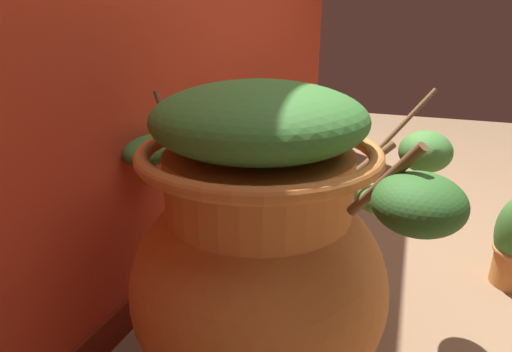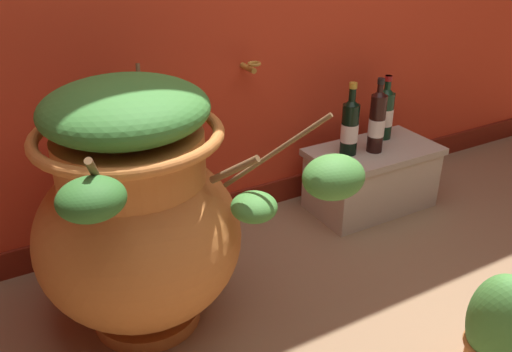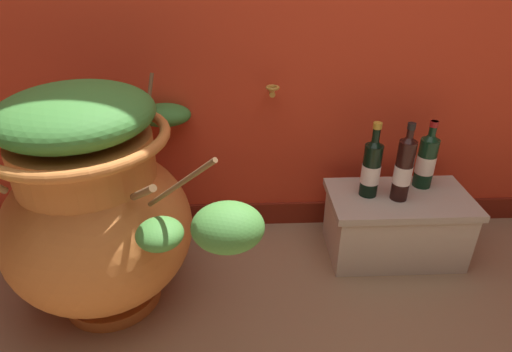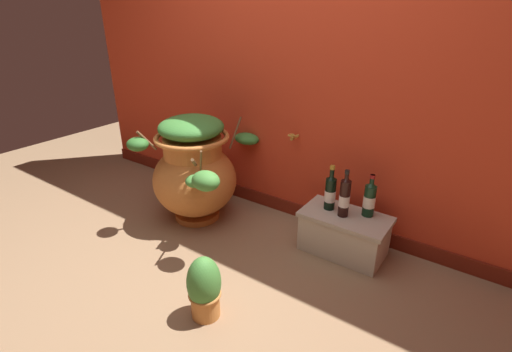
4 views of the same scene
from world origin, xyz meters
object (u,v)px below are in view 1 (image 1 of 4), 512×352
(wine_bottle_left, at_px, (285,140))
(terracotta_urn, at_px, (261,250))
(wine_bottle_right, at_px, (299,132))
(wine_bottle_middle, at_px, (288,128))

(wine_bottle_left, bearing_deg, terracotta_urn, -166.11)
(wine_bottle_right, bearing_deg, wine_bottle_middle, 36.70)
(wine_bottle_left, relative_size, wine_bottle_middle, 1.08)
(terracotta_urn, distance_m, wine_bottle_right, 1.18)
(wine_bottle_right, bearing_deg, wine_bottle_left, 162.73)
(wine_bottle_middle, xyz_separation_m, wine_bottle_right, (-0.14, -0.10, 0.02))
(wine_bottle_left, bearing_deg, wine_bottle_middle, 14.18)
(wine_bottle_middle, height_order, wine_bottle_right, wine_bottle_right)
(wine_bottle_middle, bearing_deg, terracotta_urn, -166.05)
(terracotta_urn, xyz_separation_m, wine_bottle_left, (1.04, 0.26, 0.01))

